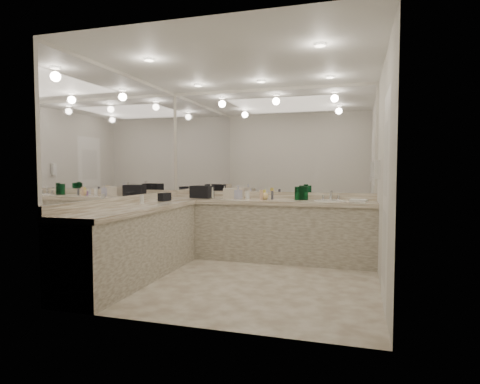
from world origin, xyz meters
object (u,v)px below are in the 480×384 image
(soap_bottle_a, at_px, (211,191))
(soap_bottle_b, at_px, (238,192))
(cream_cosmetic_case, at_px, (234,193))
(wall_phone, at_px, (377,169))
(soap_bottle_c, at_px, (265,194))
(black_toiletry_bag, at_px, (202,192))
(sink, at_px, (330,201))
(hand_towel, at_px, (358,201))

(soap_bottle_a, height_order, soap_bottle_b, soap_bottle_a)
(cream_cosmetic_case, xyz_separation_m, soap_bottle_b, (0.10, -0.07, 0.02))
(wall_phone, relative_size, soap_bottle_c, 1.58)
(black_toiletry_bag, bearing_deg, soap_bottle_c, 0.90)
(sink, distance_m, soap_bottle_a, 1.81)
(wall_phone, bearing_deg, cream_cosmetic_case, 164.46)
(soap_bottle_b, bearing_deg, black_toiletry_bag, -178.30)
(wall_phone, height_order, black_toiletry_bag, wall_phone)
(cream_cosmetic_case, distance_m, hand_towel, 1.86)
(soap_bottle_b, bearing_deg, sink, 0.02)
(black_toiletry_bag, relative_size, soap_bottle_c, 2.16)
(cream_cosmetic_case, height_order, soap_bottle_a, soap_bottle_a)
(cream_cosmetic_case, bearing_deg, soap_bottle_b, -34.39)
(black_toiletry_bag, bearing_deg, hand_towel, -1.93)
(wall_phone, distance_m, black_toiletry_bag, 2.62)
(soap_bottle_c, bearing_deg, cream_cosmetic_case, 171.46)
(cream_cosmetic_case, bearing_deg, black_toiletry_bag, -166.44)
(sink, height_order, wall_phone, wall_phone)
(cream_cosmetic_case, xyz_separation_m, hand_towel, (1.85, -0.17, -0.06))
(sink, relative_size, wall_phone, 1.83)
(wall_phone, distance_m, soap_bottle_a, 2.49)
(black_toiletry_bag, height_order, hand_towel, black_toiletry_bag)
(wall_phone, height_order, soap_bottle_b, wall_phone)
(wall_phone, relative_size, hand_towel, 1.10)
(sink, xyz_separation_m, soap_bottle_b, (-1.36, -0.00, 0.11))
(soap_bottle_c, bearing_deg, wall_phone, -17.74)
(sink, distance_m, wall_phone, 0.91)
(sink, xyz_separation_m, black_toiletry_bag, (-1.95, -0.02, 0.10))
(soap_bottle_a, bearing_deg, hand_towel, -2.74)
(wall_phone, relative_size, soap_bottle_b, 1.17)
(cream_cosmetic_case, bearing_deg, wall_phone, -12.67)
(black_toiletry_bag, bearing_deg, wall_phone, -10.70)
(hand_towel, relative_size, soap_bottle_a, 0.92)
(hand_towel, relative_size, soap_bottle_c, 1.44)
(black_toiletry_bag, xyz_separation_m, soap_bottle_a, (0.14, 0.03, 0.03))
(wall_phone, distance_m, hand_towel, 0.63)
(wall_phone, xyz_separation_m, soap_bottle_b, (-1.97, 0.50, -0.35))
(soap_bottle_c, bearing_deg, hand_towel, -4.02)
(black_toiletry_bag, xyz_separation_m, cream_cosmetic_case, (0.49, 0.09, -0.01))
(soap_bottle_c, bearing_deg, sink, 0.14)
(hand_towel, bearing_deg, soap_bottle_b, 176.86)
(sink, relative_size, soap_bottle_b, 2.15)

